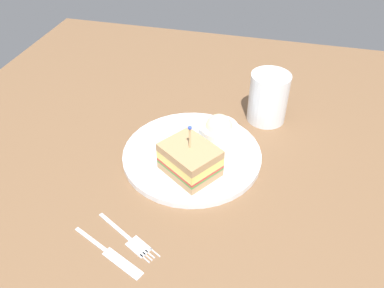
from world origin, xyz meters
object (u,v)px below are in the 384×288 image
object	(u,v)px
coleslaw_bowl	(219,130)
knife	(111,254)
sandwich_half_center	(190,160)
drink_glass	(268,100)
fork	(132,241)
plate	(192,155)

from	to	relation	value
coleslaw_bowl	knife	world-z (taller)	coleslaw_bowl
sandwich_half_center	coleslaw_bowl	distance (cm)	10.74
coleslaw_bowl	sandwich_half_center	bearing A→B (deg)	-106.36
drink_glass	fork	bearing A→B (deg)	-113.76
plate	coleslaw_bowl	xyz separation A→B (cm)	(3.93, 5.23, 2.65)
plate	coleslaw_bowl	distance (cm)	7.06
sandwich_half_center	coleslaw_bowl	xyz separation A→B (cm)	(3.02, 10.29, -0.66)
drink_glass	knife	distance (cm)	43.86
drink_glass	knife	xyz separation A→B (cm)	(-18.22, -39.64, -4.47)
knife	fork	bearing A→B (deg)	54.98
plate	fork	bearing A→B (deg)	-101.09
coleslaw_bowl	knife	xyz separation A→B (cm)	(-10.09, -28.99, -3.06)
fork	knife	world-z (taller)	same
fork	knife	xyz separation A→B (cm)	(-2.08, -2.97, 0.00)
drink_glass	fork	size ratio (longest dim) A/B	0.91
knife	plate	bearing A→B (deg)	75.47
drink_glass	sandwich_half_center	bearing A→B (deg)	-118.05
plate	sandwich_half_center	size ratio (longest dim) A/B	2.18
plate	knife	distance (cm)	24.54
drink_glass	fork	distance (cm)	40.31
coleslaw_bowl	knife	distance (cm)	30.84
drink_glass	fork	xyz separation A→B (cm)	(-16.14, -36.67, -4.47)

